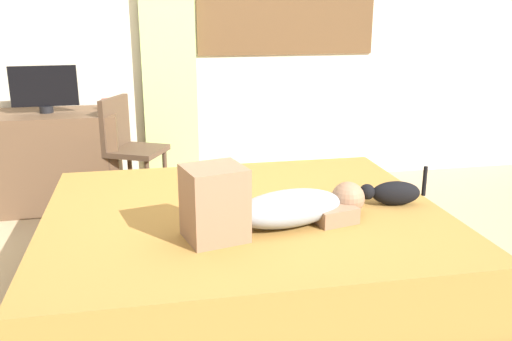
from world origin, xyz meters
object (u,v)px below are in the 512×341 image
object	(u,v)px
desk	(61,160)
chair_by_desk	(128,144)
bed	(245,253)
person_lying	(271,206)
cat	(392,193)
tv_monitor	(44,88)
cup	(107,104)

from	to	relation	value
desk	chair_by_desk	size ratio (longest dim) A/B	1.05
bed	person_lying	distance (m)	0.46
cat	tv_monitor	bearing A→B (deg)	138.73
cat	cup	bearing A→B (deg)	131.22
cup	person_lying	bearing A→B (deg)	-66.65
cat	tv_monitor	size ratio (longest dim) A/B	0.74
person_lying	cup	distance (m)	2.15
desk	tv_monitor	distance (m)	0.56
cat	tv_monitor	world-z (taller)	tv_monitor
tv_monitor	cat	bearing A→B (deg)	-41.27
bed	person_lying	bearing A→B (deg)	-73.70
bed	cup	distance (m)	1.94
tv_monitor	chair_by_desk	bearing A→B (deg)	-15.61
desk	tv_monitor	xyz separation A→B (m)	(-0.06, 0.00, 0.55)
cat	desk	world-z (taller)	desk
desk	tv_monitor	world-z (taller)	tv_monitor
tv_monitor	chair_by_desk	xyz separation A→B (m)	(0.59, -0.16, -0.41)
bed	chair_by_desk	bearing A→B (deg)	112.48
bed	chair_by_desk	xyz separation A→B (m)	(-0.63, 1.51, 0.27)
person_lying	cat	bearing A→B (deg)	15.00
cat	desk	size ratio (longest dim) A/B	0.40
desk	cup	size ratio (longest dim) A/B	10.11
cup	chair_by_desk	size ratio (longest dim) A/B	0.10
desk	tv_monitor	size ratio (longest dim) A/B	1.87
cat	cup	size ratio (longest dim) A/B	4.00
person_lying	desk	world-z (taller)	person_lying
desk	cup	world-z (taller)	cup
bed	desk	bearing A→B (deg)	124.42
bed	chair_by_desk	size ratio (longest dim) A/B	2.44
desk	cup	xyz separation A→B (m)	(0.38, 0.02, 0.41)
desk	cat	bearing A→B (deg)	-42.19
cup	chair_by_desk	world-z (taller)	chair_by_desk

